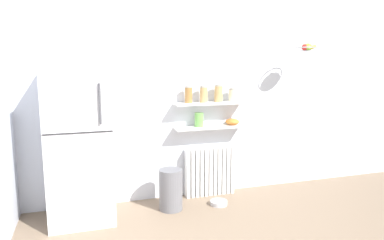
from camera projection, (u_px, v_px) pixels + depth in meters
back_wall at (202, 94)px, 4.56m from camera, size 7.04×0.10×2.60m
refrigerator at (79, 144)px, 3.82m from camera, size 0.67×0.70×1.68m
radiator at (210, 172)px, 4.61m from camera, size 0.64×0.12×0.62m
wall_shelf_lower at (211, 127)px, 4.49m from camera, size 0.92×0.22×0.02m
wall_shelf_upper at (211, 103)px, 4.44m from camera, size 0.92×0.22×0.02m
storage_jar_0 at (189, 95)px, 4.33m from camera, size 0.09×0.09×0.21m
storage_jar_1 at (204, 94)px, 4.39m from camera, size 0.10×0.10×0.20m
storage_jar_2 at (219, 93)px, 4.45m from camera, size 0.10×0.10×0.22m
storage_jar_3 at (233, 95)px, 4.51m from camera, size 0.11×0.11×0.17m
vase at (199, 120)px, 4.42m from camera, size 0.11×0.11×0.17m
shelf_bowl at (232, 122)px, 4.57m from camera, size 0.18×0.18×0.08m
trash_bin at (171, 190)px, 4.15m from camera, size 0.27×0.27×0.48m
pet_food_bowl at (219, 203)px, 4.32m from camera, size 0.21×0.21×0.05m
hanging_fruit_basket at (307, 48)px, 4.41m from camera, size 0.30×0.30×0.10m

